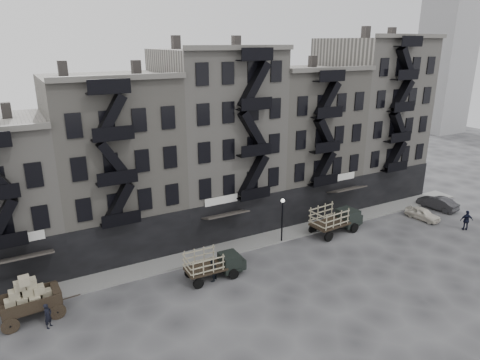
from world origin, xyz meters
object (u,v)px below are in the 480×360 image
wagon (27,294)px  pedestrian_mid (212,271)px  stake_truck_east (336,217)px  pedestrian_west (48,316)px  horse (22,299)px  car_far (438,203)px  stake_truck_west (213,262)px  car_east (423,214)px  policeman (466,220)px

wagon → pedestrian_mid: size_ratio=2.32×
stake_truck_east → pedestrian_west: bearing=179.7°
horse → pedestrian_west: pedestrian_west is taller
car_far → pedestrian_west: bearing=-4.5°
horse → stake_truck_west: stake_truck_west is taller
stake_truck_east → car_far: 14.04m
stake_truck_west → car_east: stake_truck_west is taller
car_east → pedestrian_west: (-36.04, -0.34, 0.25)m
car_far → pedestrian_mid: (-28.18, -1.51, 0.16)m
wagon → stake_truck_east: wagon is taller
car_east → pedestrian_west: size_ratio=2.09×
wagon → car_east: wagon is taller
car_east → policeman: bearing=-77.2°
wagon → pedestrian_west: (0.95, -1.55, -1.03)m
car_far → policeman: policeman is taller
pedestrian_west → pedestrian_mid: bearing=-51.2°
horse → stake_truck_west: bearing=-84.1°
pedestrian_west → pedestrian_mid: size_ratio=0.99×
stake_truck_east → policeman: bearing=-31.5°
car_far → pedestrian_west: pedestrian_west is taller
stake_truck_east → car_east: bearing=-15.6°
horse → car_east: 37.47m
wagon → car_far: 40.86m
pedestrian_mid → policeman: policeman is taller
stake_truck_west → stake_truck_east: bearing=8.9°
car_east → stake_truck_east: bearing=161.6°
pedestrian_west → policeman: policeman is taller
wagon → stake_truck_east: 26.86m
car_far → horse: bearing=-8.7°
car_east → pedestrian_mid: bearing=172.9°
pedestrian_west → car_east: bearing=-50.6°
wagon → car_far: wagon is taller
pedestrian_mid → stake_truck_east: bearing=150.0°
car_far → car_east: bearing=10.2°
wagon → car_east: size_ratio=1.12×
stake_truck_east → car_far: size_ratio=1.33×
pedestrian_mid → stake_truck_west: bearing=-165.2°
stake_truck_east → car_east: size_ratio=1.59×
horse → pedestrian_west: bearing=-138.8°
horse → car_far: size_ratio=0.44×
stake_truck_west → pedestrian_mid: (-0.28, -0.38, -0.49)m
car_far → stake_truck_east: bearing=-9.6°
car_far → pedestrian_west: 39.92m
wagon → stake_truck_east: bearing=-1.9°
pedestrian_west → policeman: (37.50, -3.53, 0.15)m
car_far → policeman: (-2.39, -5.04, 0.30)m
car_east → car_far: car_far is taller
car_far → policeman: 5.58m
horse → wagon: size_ratio=0.47×
stake_truck_west → stake_truck_east: size_ratio=0.84×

